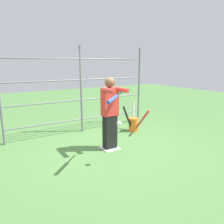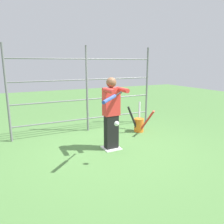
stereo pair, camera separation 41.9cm
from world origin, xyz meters
The scene contains 7 objects.
ground_plane centered at (0.00, 0.00, 0.00)m, with size 24.00×24.00×0.00m, color #4C7A3D.
home_plate centered at (0.00, 0.00, 0.01)m, with size 0.40×0.40×0.02m.
fence_backstop centered at (0.00, -1.60, 1.25)m, with size 4.31×0.06×2.49m.
batter centered at (0.00, 0.02, 0.92)m, with size 0.44×0.57×1.69m.
baseball_bat_swinging centered at (0.41, 0.82, 1.37)m, with size 0.72×0.65×0.12m.
softball_in_flight centered at (0.29, 0.83, 0.86)m, with size 0.10×0.10×0.10m.
bat_bucket centered at (-1.32, -0.77, 0.26)m, with size 0.68×0.94×0.86m.
Camera 2 is at (2.19, 4.42, 2.01)m, focal length 35.00 mm.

